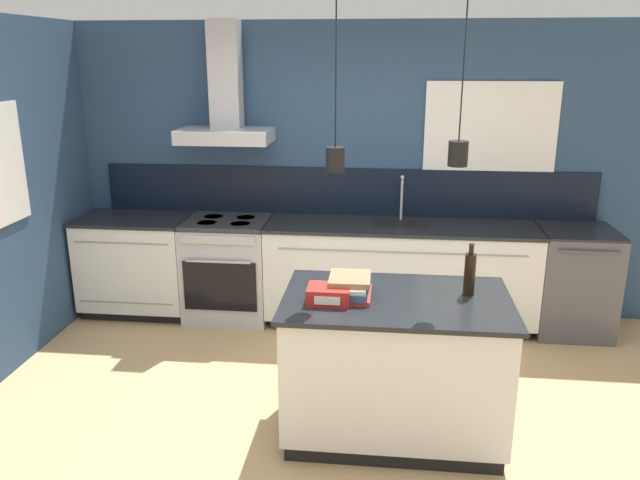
{
  "coord_description": "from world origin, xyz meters",
  "views": [
    {
      "loc": [
        0.38,
        -3.52,
        2.31
      ],
      "look_at": [
        -0.08,
        0.69,
        1.05
      ],
      "focal_mm": 35.0,
      "sensor_mm": 36.0,
      "label": 1
    }
  ],
  "objects_px": {
    "oven_range": "(229,268)",
    "bottle_on_island": "(470,273)",
    "red_supply_box": "(329,294)",
    "dishwasher": "(573,281)",
    "book_stack": "(351,286)"
  },
  "relations": [
    {
      "from": "book_stack",
      "to": "red_supply_box",
      "type": "height_order",
      "value": "book_stack"
    },
    {
      "from": "dishwasher",
      "to": "red_supply_box",
      "type": "distance_m",
      "value": 2.69
    },
    {
      "from": "dishwasher",
      "to": "red_supply_box",
      "type": "height_order",
      "value": "red_supply_box"
    },
    {
      "from": "oven_range",
      "to": "dishwasher",
      "type": "distance_m",
      "value": 3.01
    },
    {
      "from": "oven_range",
      "to": "red_supply_box",
      "type": "height_order",
      "value": "red_supply_box"
    },
    {
      "from": "dishwasher",
      "to": "book_stack",
      "type": "distance_m",
      "value": 2.53
    },
    {
      "from": "red_supply_box",
      "to": "bottle_on_island",
      "type": "bearing_deg",
      "value": 14.61
    },
    {
      "from": "oven_range",
      "to": "dishwasher",
      "type": "relative_size",
      "value": 1.0
    },
    {
      "from": "dishwasher",
      "to": "book_stack",
      "type": "xyz_separation_m",
      "value": [
        -1.8,
        -1.7,
        0.52
      ]
    },
    {
      "from": "dishwasher",
      "to": "bottle_on_island",
      "type": "distance_m",
      "value": 2.02
    },
    {
      "from": "oven_range",
      "to": "bottle_on_island",
      "type": "xyz_separation_m",
      "value": [
        1.92,
        -1.58,
        0.59
      ]
    },
    {
      "from": "oven_range",
      "to": "book_stack",
      "type": "distance_m",
      "value": 2.14
    },
    {
      "from": "dishwasher",
      "to": "oven_range",
      "type": "bearing_deg",
      "value": -179.92
    },
    {
      "from": "dishwasher",
      "to": "bottle_on_island",
      "type": "xyz_separation_m",
      "value": [
        -1.09,
        -1.59,
        0.59
      ]
    },
    {
      "from": "oven_range",
      "to": "bottle_on_island",
      "type": "bearing_deg",
      "value": -39.56
    }
  ]
}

